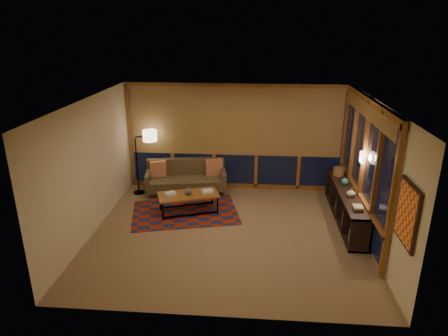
# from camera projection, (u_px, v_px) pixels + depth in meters

# --- Properties ---
(floor) EXTENTS (5.50, 5.00, 0.01)m
(floor) POSITION_uv_depth(u_px,v_px,m) (228.00, 233.00, 8.18)
(floor) COLOR olive
(floor) RESTS_ON ground
(ceiling) EXTENTS (5.50, 5.00, 0.01)m
(ceiling) POSITION_uv_depth(u_px,v_px,m) (229.00, 102.00, 7.26)
(ceiling) COLOR silver
(ceiling) RESTS_ON walls
(walls) EXTENTS (5.51, 5.01, 2.70)m
(walls) POSITION_uv_depth(u_px,v_px,m) (228.00, 171.00, 7.72)
(walls) COLOR beige
(walls) RESTS_ON floor
(window_wall_back) EXTENTS (5.30, 0.16, 2.60)m
(window_wall_back) POSITION_uv_depth(u_px,v_px,m) (235.00, 138.00, 10.00)
(window_wall_back) COLOR #9F561E
(window_wall_back) RESTS_ON walls
(window_wall_right) EXTENTS (0.16, 3.70, 2.60)m
(window_wall_right) POSITION_uv_depth(u_px,v_px,m) (362.00, 165.00, 8.08)
(window_wall_right) COLOR #9F561E
(window_wall_right) RESTS_ON walls
(wall_art) EXTENTS (0.06, 0.74, 0.94)m
(wall_art) POSITION_uv_depth(u_px,v_px,m) (407.00, 214.00, 5.74)
(wall_art) COLOR red
(wall_art) RESTS_ON walls
(wall_sconce) EXTENTS (0.12, 0.18, 0.22)m
(wall_sconce) POSITION_uv_depth(u_px,v_px,m) (362.00, 157.00, 7.87)
(wall_sconce) COLOR #FEE3BC
(wall_sconce) RESTS_ON walls
(sofa) EXTENTS (2.06, 1.09, 0.80)m
(sofa) POSITION_uv_depth(u_px,v_px,m) (186.00, 178.00, 10.00)
(sofa) COLOR brown
(sofa) RESTS_ON floor
(pillow_left) EXTENTS (0.42, 0.22, 0.40)m
(pillow_left) POSITION_uv_depth(u_px,v_px,m) (158.00, 169.00, 10.01)
(pillow_left) COLOR red
(pillow_left) RESTS_ON sofa
(pillow_right) EXTENTS (0.45, 0.26, 0.42)m
(pillow_right) POSITION_uv_depth(u_px,v_px,m) (214.00, 167.00, 10.12)
(pillow_right) COLOR red
(pillow_right) RESTS_ON sofa
(area_rug) EXTENTS (2.64, 2.06, 0.01)m
(area_rug) POSITION_uv_depth(u_px,v_px,m) (185.00, 212.00, 9.06)
(area_rug) COLOR maroon
(area_rug) RESTS_ON floor
(coffee_table) EXTENTS (1.46, 1.02, 0.44)m
(coffee_table) POSITION_uv_depth(u_px,v_px,m) (189.00, 203.00, 9.01)
(coffee_table) COLOR #9F561E
(coffee_table) RESTS_ON floor
(book_stack_a) EXTENTS (0.28, 0.26, 0.06)m
(book_stack_a) POSITION_uv_depth(u_px,v_px,m) (170.00, 194.00, 8.86)
(book_stack_a) COLOR silver
(book_stack_a) RESTS_ON coffee_table
(book_stack_b) EXTENTS (0.27, 0.25, 0.04)m
(book_stack_b) POSITION_uv_depth(u_px,v_px,m) (207.00, 191.00, 9.03)
(book_stack_b) COLOR silver
(book_stack_b) RESTS_ON coffee_table
(ceramic_pot) EXTENTS (0.18, 0.18, 0.16)m
(ceramic_pot) POSITION_uv_depth(u_px,v_px,m) (188.00, 191.00, 8.88)
(ceramic_pot) COLOR black
(ceramic_pot) RESTS_ON coffee_table
(floor_lamp) EXTENTS (0.64, 0.57, 1.60)m
(floor_lamp) POSITION_uv_depth(u_px,v_px,m) (137.00, 163.00, 9.85)
(floor_lamp) COLOR black
(floor_lamp) RESTS_ON floor
(bookshelf) EXTENTS (0.40, 2.78, 0.69)m
(bookshelf) POSITION_uv_depth(u_px,v_px,m) (346.00, 205.00, 8.61)
(bookshelf) COLOR #31221B
(bookshelf) RESTS_ON floor
(basket) EXTENTS (0.27, 0.27, 0.19)m
(basket) POSITION_uv_depth(u_px,v_px,m) (339.00, 172.00, 9.31)
(basket) COLOR olive
(basket) RESTS_ON bookshelf
(teal_bowl) EXTENTS (0.17, 0.17, 0.16)m
(teal_bowl) POSITION_uv_depth(u_px,v_px,m) (345.00, 182.00, 8.76)
(teal_bowl) COLOR #277A76
(teal_bowl) RESTS_ON bookshelf
(vase) EXTENTS (0.21, 0.21, 0.18)m
(vase) POSITION_uv_depth(u_px,v_px,m) (351.00, 193.00, 8.15)
(vase) COLOR #C4AD95
(vase) RESTS_ON bookshelf
(shelf_book_stack) EXTENTS (0.18, 0.25, 0.07)m
(shelf_book_stack) POSITION_uv_depth(u_px,v_px,m) (358.00, 208.00, 7.61)
(shelf_book_stack) COLOR silver
(shelf_book_stack) RESTS_ON bookshelf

